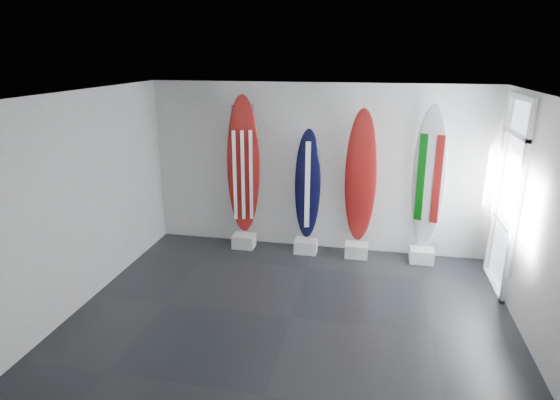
% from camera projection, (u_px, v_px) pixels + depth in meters
% --- Properties ---
extents(floor, '(6.00, 6.00, 0.00)m').
position_uv_depth(floor, '(291.00, 317.00, 6.30)').
color(floor, black).
rests_on(floor, ground).
extents(ceiling, '(6.00, 6.00, 0.00)m').
position_uv_depth(ceiling, '(292.00, 95.00, 5.38)').
color(ceiling, white).
rests_on(ceiling, wall_back).
extents(wall_back, '(6.00, 0.00, 6.00)m').
position_uv_depth(wall_back, '(316.00, 169.00, 8.17)').
color(wall_back, silver).
rests_on(wall_back, ground).
extents(wall_front, '(6.00, 0.00, 6.00)m').
position_uv_depth(wall_front, '(234.00, 323.00, 3.51)').
color(wall_front, silver).
rests_on(wall_front, ground).
extents(wall_left, '(0.00, 5.00, 5.00)m').
position_uv_depth(wall_left, '(81.00, 201.00, 6.41)').
color(wall_left, silver).
rests_on(wall_left, ground).
extents(wall_right, '(0.00, 5.00, 5.00)m').
position_uv_depth(wall_right, '(547.00, 233.00, 5.27)').
color(wall_right, silver).
rests_on(wall_right, ground).
extents(display_block_usa, '(0.40, 0.30, 0.24)m').
position_uv_depth(display_block_usa, '(244.00, 241.00, 8.54)').
color(display_block_usa, white).
rests_on(display_block_usa, floor).
extents(surfboard_usa, '(0.64, 0.46, 2.58)m').
position_uv_depth(surfboard_usa, '(244.00, 167.00, 8.20)').
color(surfboard_usa, maroon).
rests_on(surfboard_usa, display_block_usa).
extents(display_block_navy, '(0.40, 0.30, 0.24)m').
position_uv_depth(display_block_navy, '(306.00, 246.00, 8.32)').
color(display_block_navy, white).
rests_on(display_block_navy, floor).
extents(surfboard_navy, '(0.48, 0.25, 2.02)m').
position_uv_depth(surfboard_navy, '(308.00, 185.00, 8.06)').
color(surfboard_navy, black).
rests_on(surfboard_navy, display_block_navy).
extents(display_block_swiss, '(0.40, 0.30, 0.24)m').
position_uv_depth(display_block_swiss, '(356.00, 250.00, 8.14)').
color(display_block_swiss, white).
rests_on(display_block_swiss, floor).
extents(surfboard_swiss, '(0.55, 0.28, 2.39)m').
position_uv_depth(surfboard_swiss, '(361.00, 178.00, 7.83)').
color(surfboard_swiss, maroon).
rests_on(surfboard_swiss, display_block_swiss).
extents(display_block_italy, '(0.40, 0.30, 0.24)m').
position_uv_depth(display_block_italy, '(421.00, 255.00, 7.93)').
color(display_block_italy, white).
rests_on(display_block_italy, floor).
extents(surfboard_italy, '(0.59, 0.38, 2.48)m').
position_uv_depth(surfboard_italy, '(429.00, 179.00, 7.61)').
color(surfboard_italy, white).
rests_on(surfboard_italy, display_block_italy).
extents(wall_outlet, '(0.09, 0.02, 0.13)m').
position_uv_depth(wall_outlet, '(190.00, 220.00, 8.97)').
color(wall_outlet, silver).
rests_on(wall_outlet, wall_back).
extents(glass_door, '(0.12, 1.16, 2.85)m').
position_uv_depth(glass_door, '(508.00, 199.00, 6.74)').
color(glass_door, white).
rests_on(glass_door, floor).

